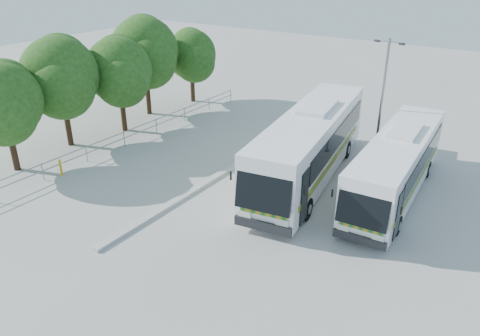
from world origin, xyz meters
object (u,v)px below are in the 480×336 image
Objects in this scene: tree_far_a at (3,102)px; coach_main at (310,144)px; tree_far_b at (61,76)px; lamppost at (382,96)px; tree_far_d at (145,51)px; tree_far_c at (119,70)px; coach_adjacent at (397,165)px; bollard at (61,168)px; tree_far_e at (192,55)px.

coach_main is (14.39, 8.36, -2.04)m from tree_far_a.
tree_far_b is 0.97× the size of lamppost.
tree_far_c is at bearing -72.17° from tree_far_d.
coach_adjacent reaches higher than bollard.
coach_adjacent is at bearing 2.67° from tree_far_c.
tree_far_d is at bearing 108.40° from bollard.
coach_main reaches higher than coach_adjacent.
coach_main is (14.98, 4.16, -2.53)m from tree_far_b.
lamppost is at bearing 117.10° from coach_adjacent.
coach_main is at bearing 15.50° from tree_far_b.
tree_far_e is at bearing 178.01° from lamppost.
coach_adjacent is at bearing -20.97° from tree_far_e.
tree_far_d is at bearing 94.30° from tree_far_a.
coach_adjacent is at bearing 26.36° from bollard.
tree_far_e is (-0.51, 8.20, -0.37)m from tree_far_c.
tree_far_a is 0.96× the size of tree_far_c.
coach_adjacent is 1.61× the size of lamppost.
tree_far_c is 8.22m from tree_far_e.
tree_far_a is 1.05× the size of tree_far_e.
coach_adjacent is (18.63, 0.87, -2.51)m from tree_far_c.
coach_adjacent is 18.13m from bollard.
coach_adjacent is 5.15m from lamppost.
lamppost is (16.57, 12.98, -0.10)m from tree_far_a.
lamppost is at bearing 55.66° from coach_main.
bollard is at bearing -156.58° from coach_main.
tree_far_e is 0.82× the size of lamppost.
lamppost is (16.27, 4.88, -0.29)m from tree_far_c.
tree_far_d reaches higher than coach_adjacent.
tree_far_a is 4.61m from bollard.
tree_far_e is (0.68, 4.50, -0.93)m from tree_far_d.
bollard is at bearing -129.79° from lamppost.
tree_far_e is at bearing 88.17° from tree_far_b.
tree_far_d is at bearing 168.54° from coach_adjacent.
tree_far_a reaches higher than coach_adjacent.
tree_far_a is 4.27m from tree_far_b.
tree_far_a is 21.07m from coach_adjacent.
tree_far_a is 0.46× the size of coach_main.
tree_far_d reaches higher than bollard.
lamppost is (17.17, 8.78, -0.59)m from tree_far_b.
tree_far_a is 0.85× the size of tree_far_d.
lamppost is (16.78, -3.32, 0.09)m from tree_far_e.
tree_far_a is 0.86× the size of lamppost.
tree_far_e is 6.25× the size of bollard.
tree_far_a is at bearing -85.70° from tree_far_d.
tree_far_d is 20.25m from coach_adjacent.
tree_far_e is at bearing 100.80° from bollard.
tree_far_d is (-0.30, 7.60, 0.25)m from tree_far_b.
bollard is at bearing -156.98° from coach_adjacent.
tree_far_d is 1.02× the size of lamppost.
tree_far_b is at bearing -173.52° from coach_main.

